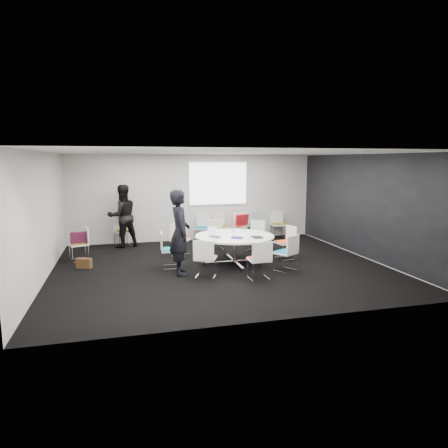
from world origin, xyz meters
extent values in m
cube|color=black|center=(0.00, 0.00, -0.02)|extent=(8.00, 7.00, 0.04)
cube|color=white|center=(0.00, 0.00, 2.82)|extent=(8.00, 7.00, 0.04)
cube|color=#B5B0AB|center=(0.00, 3.52, 1.40)|extent=(8.00, 0.04, 2.80)
cube|color=#B5B0AB|center=(0.00, -3.52, 1.40)|extent=(8.00, 0.04, 2.80)
cube|color=#B5B0AB|center=(-4.02, 0.00, 1.40)|extent=(0.04, 7.00, 2.80)
cube|color=#B5B0AB|center=(4.02, 0.00, 1.40)|extent=(0.04, 7.00, 2.80)
cube|color=black|center=(3.99, 0.00, 1.40)|extent=(0.01, 6.94, 2.74)
cube|color=silver|center=(0.43, 0.22, 0.04)|extent=(0.90, 0.90, 0.08)
cylinder|color=silver|center=(0.43, 0.22, 0.36)|extent=(0.10, 0.10, 0.65)
cylinder|color=white|center=(0.43, 0.22, 0.71)|extent=(1.99, 1.99, 0.04)
cube|color=white|center=(0.80, 3.46, 1.85)|extent=(1.90, 0.03, 1.35)
cube|color=silver|center=(1.85, 0.31, 0.21)|extent=(0.50, 0.50, 0.42)
cube|color=white|center=(1.85, 0.31, 0.44)|extent=(0.53, 0.54, 0.04)
cube|color=red|center=(1.85, 0.31, 0.47)|extent=(0.45, 0.47, 0.03)
cube|color=white|center=(2.05, 0.36, 0.67)|extent=(0.13, 0.46, 0.42)
cube|color=silver|center=(1.38, 1.39, 0.21)|extent=(0.59, 0.59, 0.42)
cube|color=white|center=(1.38, 1.39, 0.44)|extent=(0.64, 0.64, 0.04)
cube|color=#077282|center=(1.38, 1.39, 0.47)|extent=(0.55, 0.55, 0.03)
cube|color=white|center=(1.53, 1.54, 0.67)|extent=(0.35, 0.35, 0.42)
cube|color=silver|center=(0.34, 1.83, 0.21)|extent=(0.44, 0.44, 0.42)
cube|color=white|center=(0.34, 1.83, 0.44)|extent=(0.48, 0.46, 0.04)
cube|color=#626814|center=(0.34, 1.83, 0.47)|extent=(0.42, 0.40, 0.03)
cube|color=white|center=(0.34, 2.04, 0.67)|extent=(0.46, 0.06, 0.42)
cube|color=silver|center=(-0.79, 1.38, 0.21)|extent=(0.57, 0.57, 0.42)
cube|color=white|center=(-0.79, 1.38, 0.44)|extent=(0.60, 0.61, 0.04)
cube|color=#D75315|center=(-0.79, 1.38, 0.47)|extent=(0.52, 0.53, 0.03)
cube|color=white|center=(-0.97, 1.48, 0.67)|extent=(0.25, 0.42, 0.42)
cube|color=silver|center=(-1.21, 0.20, 0.21)|extent=(0.44, 0.44, 0.42)
cube|color=white|center=(-1.21, 0.20, 0.44)|extent=(0.46, 0.48, 0.04)
cube|color=#0B7A7B|center=(-1.21, 0.20, 0.47)|extent=(0.40, 0.42, 0.03)
cube|color=white|center=(-1.42, 0.21, 0.67)|extent=(0.06, 0.46, 0.42)
cube|color=silver|center=(-0.54, -0.80, 0.21)|extent=(0.55, 0.55, 0.42)
cube|color=white|center=(-0.54, -0.80, 0.44)|extent=(0.60, 0.59, 0.04)
cube|color=#656F18|center=(-0.54, -0.80, 0.47)|extent=(0.52, 0.51, 0.03)
cube|color=white|center=(-0.63, -1.00, 0.67)|extent=(0.44, 0.22, 0.42)
cube|color=silver|center=(0.58, -1.23, 0.21)|extent=(0.42, 0.42, 0.42)
cube|color=white|center=(0.58, -1.23, 0.44)|extent=(0.46, 0.44, 0.04)
cube|color=red|center=(0.58, -1.23, 0.47)|extent=(0.40, 0.38, 0.03)
cube|color=white|center=(0.58, -1.44, 0.67)|extent=(0.46, 0.04, 0.42)
cube|color=silver|center=(1.41, -0.76, 0.21)|extent=(0.57, 0.57, 0.42)
cube|color=white|center=(1.41, -0.76, 0.44)|extent=(0.62, 0.61, 0.04)
cube|color=#096083|center=(1.41, -0.76, 0.47)|extent=(0.54, 0.53, 0.03)
cube|color=white|center=(1.51, -0.94, 0.67)|extent=(0.42, 0.26, 0.42)
cube|color=silver|center=(0.18, 3.10, 0.21)|extent=(0.55, 0.55, 0.42)
cube|color=white|center=(0.18, 3.10, 0.44)|extent=(0.59, 0.58, 0.04)
cube|color=#086880|center=(0.18, 3.10, 0.47)|extent=(0.51, 0.50, 0.03)
cube|color=white|center=(0.26, 3.29, 0.67)|extent=(0.44, 0.21, 0.42)
cube|color=silver|center=(0.83, 3.10, 0.21)|extent=(0.53, 0.53, 0.42)
cube|color=white|center=(0.83, 3.10, 0.44)|extent=(0.57, 0.56, 0.04)
cube|color=brown|center=(0.83, 3.10, 0.47)|extent=(0.50, 0.48, 0.03)
cube|color=white|center=(0.77, 3.30, 0.67)|extent=(0.45, 0.17, 0.42)
cube|color=silver|center=(1.45, 3.12, 0.21)|extent=(0.52, 0.52, 0.42)
cube|color=white|center=(1.45, 3.12, 0.44)|extent=(0.57, 0.55, 0.04)
cube|color=#D04C17|center=(1.45, 3.12, 0.47)|extent=(0.49, 0.48, 0.03)
cube|color=white|center=(1.51, 3.32, 0.67)|extent=(0.45, 0.17, 0.42)
cube|color=silver|center=(2.03, 3.15, 0.21)|extent=(0.55, 0.55, 0.42)
cube|color=white|center=(2.03, 3.15, 0.44)|extent=(0.60, 0.59, 0.04)
cube|color=#0A667F|center=(2.03, 3.15, 0.47)|extent=(0.52, 0.51, 0.03)
cube|color=white|center=(1.95, 3.34, 0.67)|extent=(0.44, 0.21, 0.42)
cube|color=silver|center=(2.83, 3.15, 0.21)|extent=(0.45, 0.45, 0.42)
cube|color=white|center=(2.83, 3.15, 0.44)|extent=(0.49, 0.47, 0.04)
cube|color=olive|center=(2.83, 3.15, 0.47)|extent=(0.42, 0.40, 0.03)
cube|color=white|center=(2.84, 3.36, 0.67)|extent=(0.46, 0.06, 0.42)
cube|color=silver|center=(-3.43, 1.50, 0.21)|extent=(0.52, 0.52, 0.42)
cube|color=white|center=(-3.43, 1.50, 0.44)|extent=(0.55, 0.56, 0.04)
cube|color=brown|center=(-3.43, 1.50, 0.47)|extent=(0.48, 0.49, 0.03)
cube|color=white|center=(-3.23, 1.56, 0.67)|extent=(0.16, 0.45, 0.42)
cube|color=silver|center=(-2.30, 3.12, 0.21)|extent=(0.54, 0.54, 0.42)
cube|color=white|center=(-2.30, 3.12, 0.44)|extent=(0.59, 0.58, 0.04)
cube|color=olive|center=(-2.30, 3.12, 0.47)|extent=(0.51, 0.50, 0.03)
cube|color=white|center=(-2.38, 3.31, 0.67)|extent=(0.44, 0.20, 0.42)
imported|color=black|center=(-1.05, -0.40, 0.98)|extent=(0.48, 0.72, 1.96)
imported|color=black|center=(-2.30, 2.97, 0.95)|extent=(1.10, 0.97, 1.89)
imported|color=#333338|center=(-0.07, 0.11, 0.74)|extent=(0.37, 0.40, 0.03)
cube|color=silver|center=(-0.15, 0.19, 0.86)|extent=(0.17, 0.27, 0.22)
cube|color=black|center=(0.89, -0.22, 0.74)|extent=(0.24, 0.31, 0.02)
cube|color=navy|center=(0.39, -0.15, 0.74)|extent=(0.33, 0.31, 0.03)
cube|color=white|center=(0.90, 0.35, 0.73)|extent=(0.37, 0.33, 0.00)
cube|color=silver|center=(1.13, 0.10, 0.73)|extent=(0.32, 0.24, 0.00)
cylinder|color=white|center=(0.50, 0.63, 0.78)|extent=(0.08, 0.08, 0.09)
cube|color=black|center=(0.88, -0.22, 0.73)|extent=(0.15, 0.10, 0.01)
cube|color=#4D142F|center=(-3.43, 1.50, 0.62)|extent=(0.41, 0.17, 0.28)
cube|color=#482D17|center=(-3.26, 0.71, 0.12)|extent=(0.39, 0.28, 0.24)
cube|color=#A3141E|center=(1.45, 2.91, 0.70)|extent=(0.47, 0.27, 0.36)
camera|label=1|loc=(-2.33, -9.33, 2.62)|focal=32.00mm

